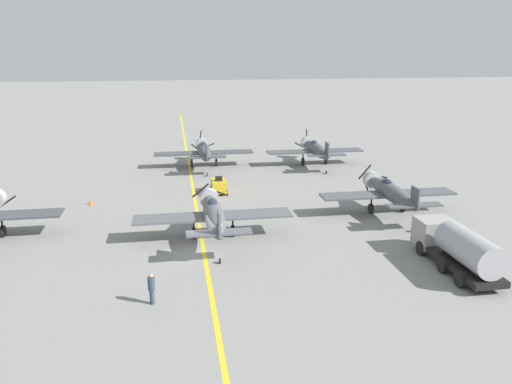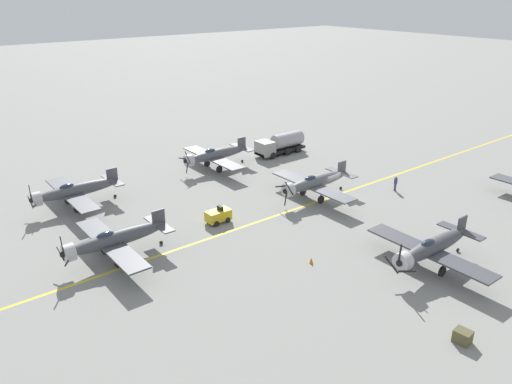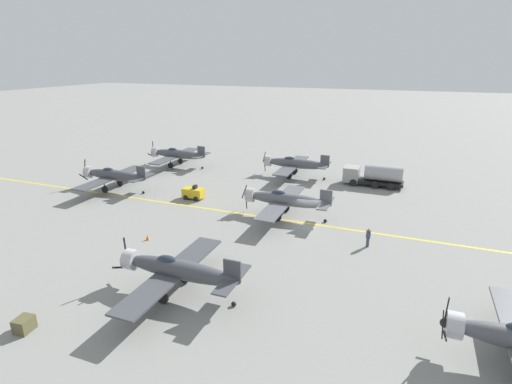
# 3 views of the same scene
# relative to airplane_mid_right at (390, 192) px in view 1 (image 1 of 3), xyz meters

# --- Properties ---
(ground_plane) EXTENTS (400.00, 400.00, 0.00)m
(ground_plane) POSITION_rel_airplane_mid_right_xyz_m (-16.58, -6.23, -2.01)
(ground_plane) COLOR gray
(taxiway_stripe) EXTENTS (0.30, 160.00, 0.01)m
(taxiway_stripe) POSITION_rel_airplane_mid_right_xyz_m (-16.58, -6.23, -2.01)
(taxiway_stripe) COLOR yellow
(taxiway_stripe) RESTS_ON ground
(airplane_mid_right) EXTENTS (12.00, 9.98, 3.65)m
(airplane_mid_right) POSITION_rel_airplane_mid_right_xyz_m (0.00, 0.00, 0.00)
(airplane_mid_right) COLOR #4F5156
(airplane_mid_right) RESTS_ON ground
(airplane_far_right) EXTENTS (12.00, 9.98, 3.80)m
(airplane_far_right) POSITION_rel_airplane_mid_right_xyz_m (-1.06, 19.42, -0.00)
(airplane_far_right) COLOR #494C51
(airplane_far_right) RESTS_ON ground
(airplane_far_center) EXTENTS (12.00, 9.98, 3.78)m
(airplane_far_center) POSITION_rel_airplane_mid_right_xyz_m (-14.75, 20.62, -0.00)
(airplane_far_center) COLOR #43464B
(airplane_far_center) RESTS_ON ground
(airplane_mid_center) EXTENTS (12.00, 9.98, 3.65)m
(airplane_mid_center) POSITION_rel_airplane_mid_right_xyz_m (-15.65, -3.45, -0.00)
(airplane_mid_center) COLOR #575A5F
(airplane_mid_center) RESTS_ON ground
(fuel_tanker) EXTENTS (2.67, 8.00, 2.98)m
(fuel_tanker) POSITION_rel_airplane_mid_right_xyz_m (-0.36, -11.33, -0.50)
(fuel_tanker) COLOR black
(fuel_tanker) RESTS_ON ground
(tow_tractor) EXTENTS (1.57, 2.60, 1.79)m
(tow_tractor) POSITION_rel_airplane_mid_right_xyz_m (-14.09, 8.97, -1.22)
(tow_tractor) COLOR gold
(tow_tractor) RESTS_ON ground
(ground_crew_walking) EXTENTS (0.41, 0.41, 1.87)m
(ground_crew_walking) POSITION_rel_airplane_mid_right_xyz_m (-19.97, -12.91, -0.99)
(ground_crew_walking) COLOR #334256
(ground_crew_walking) RESTS_ON ground
(traffic_cone) EXTENTS (0.36, 0.36, 0.55)m
(traffic_cone) POSITION_rel_airplane_mid_right_xyz_m (-26.22, 7.11, -1.74)
(traffic_cone) COLOR orange
(traffic_cone) RESTS_ON ground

